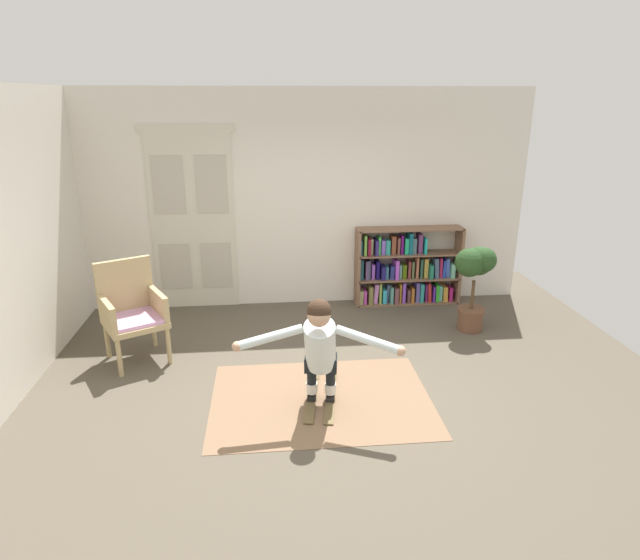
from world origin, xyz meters
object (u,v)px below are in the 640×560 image
at_px(bookshelf, 404,270).
at_px(person_skier, 320,344).
at_px(potted_plant, 476,271).
at_px(wicker_chair, 132,309).
at_px(skis_pair, 321,396).

relative_size(bookshelf, person_skier, 1.00).
bearing_deg(potted_plant, wicker_chair, -174.31).
bearing_deg(wicker_chair, bookshelf, 22.28).
xyz_separation_m(potted_plant, person_skier, (-2.06, -1.64, -0.10)).
height_order(potted_plant, skis_pair, potted_plant).
bearing_deg(person_skier, bookshelf, 61.32).
bearing_deg(bookshelf, wicker_chair, -157.72).
relative_size(bookshelf, potted_plant, 1.37).
bearing_deg(wicker_chair, potted_plant, 5.69).
xyz_separation_m(bookshelf, potted_plant, (0.62, -0.99, 0.30)).
height_order(bookshelf, person_skier, person_skier).
bearing_deg(bookshelf, person_skier, -118.68).
bearing_deg(skis_pair, bookshelf, 59.91).
xyz_separation_m(skis_pair, person_skier, (-0.03, -0.20, 0.65)).
distance_m(bookshelf, potted_plant, 1.20).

